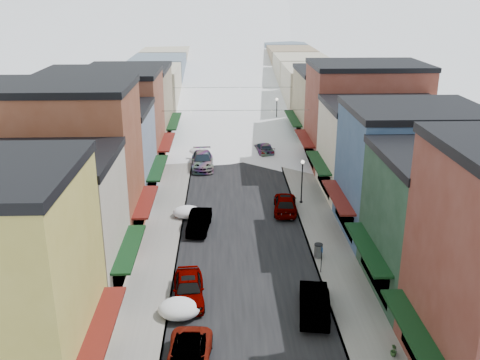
{
  "coord_description": "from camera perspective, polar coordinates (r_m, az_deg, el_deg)",
  "views": [
    {
      "loc": [
        -1.61,
        -18.47,
        18.72
      ],
      "look_at": [
        0.0,
        27.32,
        2.48
      ],
      "focal_mm": 40.0,
      "sensor_mm": 36.0,
      "label": 1
    }
  ],
  "objects": [
    {
      "name": "snow_pile_far",
      "position": [
        64.57,
        -4.31,
        3.08
      ],
      "size": [
        2.54,
        2.76,
        1.07
      ],
      "color": "white",
      "rests_on": "ground"
    },
    {
      "name": "snow_pile_near",
      "position": [
        33.6,
        -6.43,
        -13.4
      ],
      "size": [
        2.6,
        2.8,
        1.1
      ],
      "color": "white",
      "rests_on": "ground"
    },
    {
      "name": "car_gray_suv",
      "position": [
        47.91,
        4.85,
        -2.45
      ],
      "size": [
        2.47,
        5.18,
        1.71
      ],
      "primitive_type": "imported",
      "rotation": [
        0.0,
        0.0,
        3.05
      ],
      "color": "gray",
      "rests_on": "ground"
    },
    {
      "name": "road",
      "position": [
        80.68,
        -0.82,
        6.1
      ],
      "size": [
        10.0,
        160.0,
        0.01
      ],
      "primitive_type": "cube",
      "color": "black",
      "rests_on": "ground"
    },
    {
      "name": "bldg_l_tan",
      "position": [
        68.85,
        -11.76,
        7.62
      ],
      "size": [
        11.3,
        11.2,
        10.0
      ],
      "color": "#8F7C5E",
      "rests_on": "ground"
    },
    {
      "name": "sidewalk_right",
      "position": [
        81.07,
        3.88,
        6.17
      ],
      "size": [
        3.2,
        160.0,
        0.15
      ],
      "primitive_type": "cube",
      "color": "gray",
      "rests_on": "ground"
    },
    {
      "name": "bldg_r_green",
      "position": [
        36.63,
        22.06,
        -4.4
      ],
      "size": [
        11.3,
        9.2,
        9.5
      ],
      "color": "#1B3926",
      "rests_on": "ground"
    },
    {
      "name": "car_white_suv",
      "position": [
        29.45,
        -5.55,
        -18.34
      ],
      "size": [
        2.57,
        5.08,
        1.38
      ],
      "primitive_type": "imported",
      "rotation": [
        0.0,
        0.0,
        -0.06
      ],
      "color": "white",
      "rests_on": "ground"
    },
    {
      "name": "streetlamp_near",
      "position": [
        49.18,
        6.65,
        0.43
      ],
      "size": [
        0.34,
        0.34,
        4.12
      ],
      "color": "black",
      "rests_on": "sidewalk_right"
    },
    {
      "name": "bldg_r_brick_far",
      "position": [
        60.99,
        13.14,
        6.73
      ],
      "size": [
        13.3,
        9.2,
        11.5
      ],
      "color": "maroon",
      "rests_on": "ground"
    },
    {
      "name": "bldg_r_cream",
      "position": [
        52.77,
        14.94,
        3.22
      ],
      "size": [
        12.3,
        9.2,
        9.0
      ],
      "color": "beige",
      "rests_on": "ground"
    },
    {
      "name": "car_silver_sedan",
      "position": [
        34.9,
        -5.51,
        -11.43
      ],
      "size": [
        2.27,
        4.95,
        1.64
      ],
      "primitive_type": "imported",
      "rotation": [
        0.0,
        0.0,
        0.07
      ],
      "color": "#AAAEB2",
      "rests_on": "ground"
    },
    {
      "name": "bldg_l_brick_far",
      "position": [
        59.34,
        -14.28,
        6.05
      ],
      "size": [
        13.3,
        9.2,
        11.0
      ],
      "color": "brown",
      "rests_on": "ground"
    },
    {
      "name": "snow_pile_mid",
      "position": [
        47.0,
        -5.65,
        -3.4
      ],
      "size": [
        2.43,
        2.7,
        1.03
      ],
      "color": "white",
      "rests_on": "ground"
    },
    {
      "name": "mountain_ridge",
      "position": [
        296.22,
        -5.77,
        18.58
      ],
      "size": [
        670.0,
        340.0,
        34.0
      ],
      "color": "silver",
      "rests_on": "ground"
    },
    {
      "name": "trash_can",
      "position": [
        40.04,
        8.35,
        -7.46
      ],
      "size": [
        0.63,
        0.63,
        1.08
      ],
      "color": "slate",
      "rests_on": "sidewalk_right"
    },
    {
      "name": "bldg_r_tan",
      "position": [
        70.47,
        10.25,
        7.78
      ],
      "size": [
        11.3,
        11.2,
        9.5
      ],
      "color": "#988764",
      "rests_on": "ground"
    },
    {
      "name": "distant_blocks",
      "position": [
        102.54,
        -1.11,
        11.26
      ],
      "size": [
        34.0,
        55.0,
        8.0
      ],
      "color": "gray",
      "rests_on": "ground"
    },
    {
      "name": "bldg_l_grayblue",
      "position": [
        50.88,
        -15.1,
        2.61
      ],
      "size": [
        11.3,
        9.2,
        9.0
      ],
      "color": "gray",
      "rests_on": "ground"
    },
    {
      "name": "sidewalk_left",
      "position": [
        80.81,
        -5.53,
        6.08
      ],
      "size": [
        3.2,
        160.0,
        0.15
      ],
      "primitive_type": "cube",
      "color": "gray",
      "rests_on": "ground"
    },
    {
      "name": "car_silver_wagon",
      "position": [
        59.83,
        -4.03,
        2.09
      ],
      "size": [
        2.66,
        5.99,
        1.71
      ],
      "primitive_type": "imported",
      "rotation": [
        0.0,
        0.0,
        0.05
      ],
      "color": "#989AA0",
      "rests_on": "ground"
    },
    {
      "name": "parking_sign",
      "position": [
        37.77,
        8.69,
        -8.13
      ],
      "size": [
        0.08,
        0.27,
        2.03
      ],
      "color": "black",
      "rests_on": "sidewalk_right"
    },
    {
      "name": "car_green_sedan",
      "position": [
        33.72,
        7.91,
        -12.74
      ],
      "size": [
        2.4,
        5.19,
        1.65
      ],
      "primitive_type": "imported",
      "rotation": [
        0.0,
        0.0,
        3.01
      ],
      "color": "black",
      "rests_on": "ground"
    },
    {
      "name": "streetlamp_far",
      "position": [
        75.52,
        3.93,
        7.47
      ],
      "size": [
        0.38,
        0.38,
        4.56
      ],
      "color": "black",
      "rests_on": "sidewalk_right"
    },
    {
      "name": "overhead_cables",
      "position": [
        67.16,
        -0.61,
        8.77
      ],
      "size": [
        16.4,
        15.04,
        0.04
      ],
      "color": "black",
      "rests_on": "ground"
    },
    {
      "name": "bldg_l_brick_near",
      "position": [
        42.66,
        -18.38,
        1.51
      ],
      "size": [
        12.3,
        8.2,
        12.5
      ],
      "color": "brown",
      "rests_on": "ground"
    },
    {
      "name": "car_dark_hatch",
      "position": [
        44.37,
        -4.38,
        -4.42
      ],
      "size": [
        2.07,
        4.76,
        1.52
      ],
      "primitive_type": "imported",
      "rotation": [
        0.0,
        0.0,
        -0.1
      ],
      "color": "black",
      "rests_on": "ground"
    },
    {
      "name": "bldg_r_blue",
      "position": [
        44.25,
        17.64,
        0.86
      ],
      "size": [
        11.3,
        9.2,
        10.5
      ],
      "color": "#324E73",
      "rests_on": "ground"
    },
    {
      "name": "bldg_l_cream",
      "position": [
        35.89,
        -20.73,
        -4.72
      ],
      "size": [
        11.3,
        8.2,
        9.5
      ],
      "color": "#BEAF99",
      "rests_on": "ground"
    },
    {
      "name": "car_lane_white",
      "position": [
        86.33,
        -0.51,
        7.51
      ],
      "size": [
        2.67,
        5.58,
        1.54
      ],
      "primitive_type": "imported",
      "rotation": [
        0.0,
        0.0,
        3.16
      ],
      "color": "silver",
      "rests_on": "ground"
    },
    {
      "name": "car_black_sedan",
      "position": [
        64.95,
        2.58,
        3.38
      ],
      "size": [
        2.53,
        4.97,
        1.38
      ],
      "primitive_type": "imported",
      "rotation": [
        0.0,
        0.0,
        3.27
      ],
      "color": "black",
      "rests_on": "ground"
    },
    {
      "name": "planter_far",
      "position": [
        31.26,
        16.07,
        -17.08
      ],
      "size": [
        0.5,
        0.5,
        0.64
      ],
      "primitive_type": "imported",
      "rotation": [
        0.0,
        0.0,
        0.91
      ],
      "color": "#2D4F24",
      "rests_on": "sidewalk_right"
    },
    {
      "name": "curb_right",
      "position": [
        80.93,
        2.78,
        6.17
      ],
      "size": [
        0.1,
        160.0,
        0.15
      ],
      "primitive_type": "cube",
      "color": "slate",
      "rests_on": "ground"
    },
    {
      "name": "car_lane_silver",
      "position": [
        74.39,
        -1.27,
        5.5
      ],
      "size": [
        2.04,
        4.32,
        1.43
      ],
      "primitive_type": "imported",
      "rotation": [
        0.0,
        0.0,
        -0.09
      ],
      "color": "#A7AAAF",
      "rests_on": "ground"
    },
    {
      "name": "curb_left",
      "position": [
        80.72,
        -4.43,
        6.1
      ],
      "size": [
        0.1,
        160.0,
        0.15
      ],
      "primitive_type": "cube",
      "color": "slate",
      "rests_on": "ground"
    }
  ]
}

